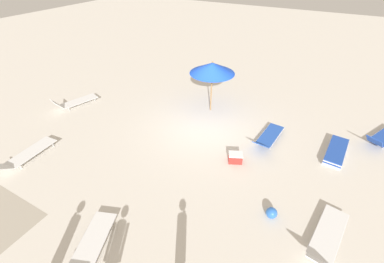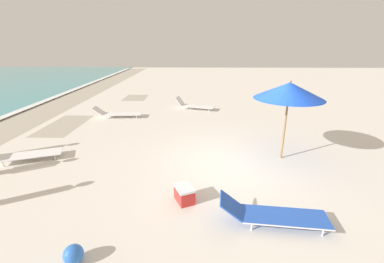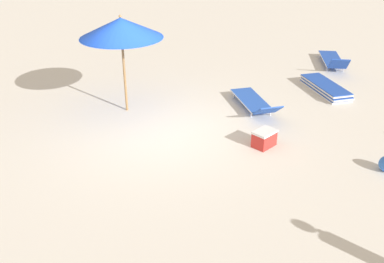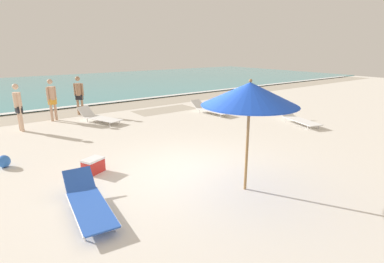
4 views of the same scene
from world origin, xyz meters
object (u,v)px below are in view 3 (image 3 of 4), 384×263
Objects in this scene: sun_lounger_near_water_right at (255,102)px; cooler_box at (264,138)px; sun_lounger_under_umbrella at (333,60)px; lounger_stack at (325,88)px; beach_umbrella at (121,28)px.

cooler_box is (0.72, 1.79, -0.02)m from sun_lounger_near_water_right.
sun_lounger_under_umbrella is 3.83× the size of cooler_box.
sun_lounger_under_umbrella reaches higher than sun_lounger_near_water_right.
sun_lounger_under_umbrella is at bearing -126.01° from lounger_stack.
sun_lounger_near_water_right is at bearing 15.20° from lounger_stack.
lounger_stack is 3.88m from cooler_box.
lounger_stack is 2.43m from sun_lounger_under_umbrella.
beach_umbrella is 7.48m from sun_lounger_under_umbrella.
lounger_stack is at bearing 172.85° from beach_umbrella.
lounger_stack is 0.89× the size of sun_lounger_near_water_right.
sun_lounger_near_water_right is at bearing 160.00° from beach_umbrella.
beach_umbrella reaches higher than sun_lounger_near_water_right.
sun_lounger_under_umbrella is 4.64m from sun_lounger_near_water_right.
sun_lounger_under_umbrella reaches higher than cooler_box.
beach_umbrella is 4.03× the size of cooler_box.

